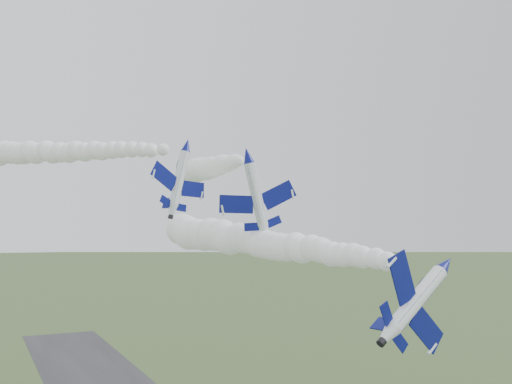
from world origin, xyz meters
TOP-DOWN VIEW (x-y plane):
  - jet_lead at (14.02, -11.96)m, footprint 6.41×12.92m
  - smoke_trail_jet_lead at (9.95, 20.66)m, footprint 16.43×60.12m
  - jet_pair_left at (-1.56, 20.63)m, footprint 9.39×11.17m
  - smoke_trail_jet_pair_left at (-17.39, 54.58)m, footprint 32.27×66.07m
  - jet_pair_right at (7.40, 19.84)m, footprint 11.45×13.78m
  - smoke_trail_jet_pair_right at (14.47, 52.64)m, footprint 18.20×60.39m

SIDE VIEW (x-z plane):
  - jet_lead at x=14.02m, z-range 28.41..37.30m
  - smoke_trail_jet_lead at x=9.95m, z-range 31.61..37.44m
  - jet_pair_right at x=7.40m, z-range 45.15..49.19m
  - jet_pair_left at x=-1.56m, z-range 46.31..49.91m
  - smoke_trail_jet_pair_right at x=14.47m, z-range 46.18..51.89m
  - smoke_trail_jet_pair_left at x=-17.39m, z-range 47.85..53.01m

